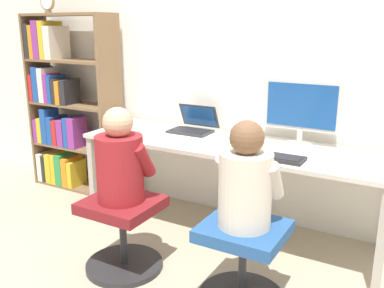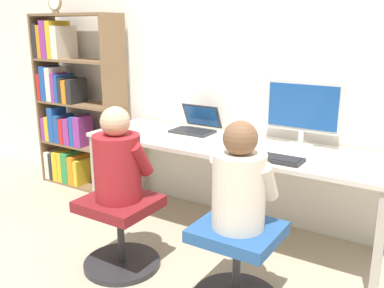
{
  "view_description": "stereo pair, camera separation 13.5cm",
  "coord_description": "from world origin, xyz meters",
  "px_view_note": "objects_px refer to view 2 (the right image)",
  "views": [
    {
      "loc": [
        1.27,
        -2.45,
        1.57
      ],
      "look_at": [
        -0.22,
        0.14,
        0.74
      ],
      "focal_mm": 40.0,
      "sensor_mm": 36.0,
      "label": 1
    },
    {
      "loc": [
        1.38,
        -2.38,
        1.57
      ],
      "look_at": [
        -0.22,
        0.14,
        0.74
      ],
      "focal_mm": 40.0,
      "sensor_mm": 36.0,
      "label": 2
    }
  ],
  "objects_px": {
    "keyboard": "(273,158)",
    "office_chair_left": "(237,260)",
    "laptop": "(195,126)",
    "office_chair_right": "(121,229)",
    "person_at_laptop": "(118,160)",
    "person_at_monitor": "(239,183)",
    "desktop_monitor": "(303,111)",
    "desk_clock": "(55,2)",
    "bookshelf": "(69,108)"
  },
  "relations": [
    {
      "from": "person_at_monitor",
      "to": "desk_clock",
      "type": "distance_m",
      "value": 2.65
    },
    {
      "from": "person_at_laptop",
      "to": "desk_clock",
      "type": "xyz_separation_m",
      "value": [
        -1.48,
        0.87,
        1.03
      ]
    },
    {
      "from": "person_at_monitor",
      "to": "office_chair_left",
      "type": "bearing_deg",
      "value": -90.0
    },
    {
      "from": "office_chair_left",
      "to": "office_chair_right",
      "type": "bearing_deg",
      "value": -176.04
    },
    {
      "from": "office_chair_left",
      "to": "person_at_monitor",
      "type": "bearing_deg",
      "value": 90.0
    },
    {
      "from": "desktop_monitor",
      "to": "office_chair_left",
      "type": "relative_size",
      "value": 1.08
    },
    {
      "from": "desktop_monitor",
      "to": "person_at_monitor",
      "type": "relative_size",
      "value": 0.92
    },
    {
      "from": "desk_clock",
      "to": "laptop",
      "type": "bearing_deg",
      "value": 4.09
    },
    {
      "from": "office_chair_left",
      "to": "desk_clock",
      "type": "distance_m",
      "value": 2.87
    },
    {
      "from": "person_at_laptop",
      "to": "laptop",
      "type": "bearing_deg",
      "value": 91.49
    },
    {
      "from": "laptop",
      "to": "person_at_laptop",
      "type": "distance_m",
      "value": 0.97
    },
    {
      "from": "office_chair_right",
      "to": "desktop_monitor",
      "type": "bearing_deg",
      "value": 50.48
    },
    {
      "from": "office_chair_left",
      "to": "person_at_monitor",
      "type": "relative_size",
      "value": 0.85
    },
    {
      "from": "bookshelf",
      "to": "office_chair_right",
      "type": "bearing_deg",
      "value": -32.51
    },
    {
      "from": "office_chair_left",
      "to": "person_at_monitor",
      "type": "distance_m",
      "value": 0.47
    },
    {
      "from": "keyboard",
      "to": "desk_clock",
      "type": "xyz_separation_m",
      "value": [
        -2.28,
        0.28,
        1.03
      ]
    },
    {
      "from": "person_at_monitor",
      "to": "laptop",
      "type": "bearing_deg",
      "value": 133.06
    },
    {
      "from": "keyboard",
      "to": "bookshelf",
      "type": "bearing_deg",
      "value": 171.24
    },
    {
      "from": "laptop",
      "to": "office_chair_right",
      "type": "relative_size",
      "value": 0.66
    },
    {
      "from": "person_at_monitor",
      "to": "keyboard",
      "type": "bearing_deg",
      "value": 92.32
    },
    {
      "from": "keyboard",
      "to": "bookshelf",
      "type": "relative_size",
      "value": 0.23
    },
    {
      "from": "person_at_monitor",
      "to": "person_at_laptop",
      "type": "distance_m",
      "value": 0.83
    },
    {
      "from": "keyboard",
      "to": "office_chair_left",
      "type": "distance_m",
      "value": 0.71
    },
    {
      "from": "laptop",
      "to": "person_at_monitor",
      "type": "distance_m",
      "value": 1.25
    },
    {
      "from": "office_chair_left",
      "to": "bookshelf",
      "type": "relative_size",
      "value": 0.31
    },
    {
      "from": "desk_clock",
      "to": "person_at_monitor",
      "type": "bearing_deg",
      "value": -19.33
    },
    {
      "from": "keyboard",
      "to": "person_at_laptop",
      "type": "height_order",
      "value": "person_at_laptop"
    },
    {
      "from": "bookshelf",
      "to": "laptop",
      "type": "bearing_deg",
      "value": 1.21
    },
    {
      "from": "keyboard",
      "to": "office_chair_left",
      "type": "height_order",
      "value": "keyboard"
    },
    {
      "from": "office_chair_right",
      "to": "person_at_monitor",
      "type": "height_order",
      "value": "person_at_monitor"
    },
    {
      "from": "office_chair_left",
      "to": "keyboard",
      "type": "bearing_deg",
      "value": 92.3
    },
    {
      "from": "keyboard",
      "to": "person_at_laptop",
      "type": "relative_size",
      "value": 0.64
    },
    {
      "from": "person_at_monitor",
      "to": "bookshelf",
      "type": "height_order",
      "value": "bookshelf"
    },
    {
      "from": "keyboard",
      "to": "desk_clock",
      "type": "bearing_deg",
      "value": 173.04
    },
    {
      "from": "person_at_laptop",
      "to": "bookshelf",
      "type": "distance_m",
      "value": 1.75
    },
    {
      "from": "person_at_monitor",
      "to": "bookshelf",
      "type": "relative_size",
      "value": 0.36
    },
    {
      "from": "keyboard",
      "to": "person_at_monitor",
      "type": "xyz_separation_m",
      "value": [
        0.02,
        -0.53,
        0.0
      ]
    },
    {
      "from": "office_chair_left",
      "to": "person_at_laptop",
      "type": "height_order",
      "value": "person_at_laptop"
    },
    {
      "from": "keyboard",
      "to": "office_chair_left",
      "type": "xyz_separation_m",
      "value": [
        0.02,
        -0.53,
        -0.47
      ]
    },
    {
      "from": "bookshelf",
      "to": "desk_clock",
      "type": "bearing_deg",
      "value": -88.55
    },
    {
      "from": "office_chair_left",
      "to": "person_at_laptop",
      "type": "bearing_deg",
      "value": -176.33
    },
    {
      "from": "desktop_monitor",
      "to": "desk_clock",
      "type": "bearing_deg",
      "value": -176.27
    },
    {
      "from": "keyboard",
      "to": "person_at_monitor",
      "type": "height_order",
      "value": "person_at_monitor"
    },
    {
      "from": "laptop",
      "to": "office_chair_left",
      "type": "relative_size",
      "value": 0.66
    },
    {
      "from": "desktop_monitor",
      "to": "keyboard",
      "type": "height_order",
      "value": "desktop_monitor"
    },
    {
      "from": "office_chair_right",
      "to": "office_chair_left",
      "type": "bearing_deg",
      "value": 3.96
    },
    {
      "from": "bookshelf",
      "to": "desktop_monitor",
      "type": "bearing_deg",
      "value": 1.92
    },
    {
      "from": "office_chair_left",
      "to": "office_chair_right",
      "type": "distance_m",
      "value": 0.83
    },
    {
      "from": "keyboard",
      "to": "bookshelf",
      "type": "distance_m",
      "value": 2.31
    },
    {
      "from": "office_chair_left",
      "to": "person_at_monitor",
      "type": "height_order",
      "value": "person_at_monitor"
    }
  ]
}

